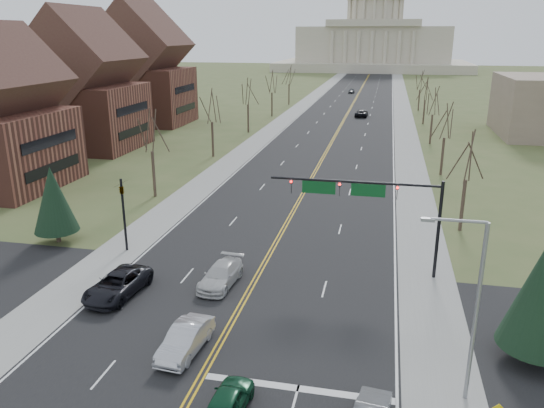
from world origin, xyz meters
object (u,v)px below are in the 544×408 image
at_px(signal_left, 123,207).
at_px(car_sb_inner_second, 221,275).
at_px(car_far_sb, 351,91).
at_px(signal_mast, 367,197).
at_px(car_sb_outer_lead, 118,285).
at_px(car_nb_inner_lead, 228,401).
at_px(car_sb_inner_lead, 186,339).
at_px(street_light, 472,300).
at_px(car_far_nb, 361,113).

distance_m(signal_left, car_sb_inner_second, 10.73).
bearing_deg(car_sb_inner_second, car_far_sb, 94.25).
height_order(signal_mast, car_sb_inner_second, signal_mast).
relative_size(car_sb_outer_lead, car_far_sb, 1.39).
xyz_separation_m(signal_mast, car_nb_inner_lead, (-5.29, -17.01, -5.06)).
distance_m(car_sb_inner_lead, car_sb_inner_second, 8.30).
bearing_deg(signal_left, street_light, -29.12).
relative_size(car_sb_inner_second, car_far_sb, 1.24).
relative_size(street_light, car_sb_inner_second, 1.81).
relative_size(street_light, car_sb_outer_lead, 1.61).
xyz_separation_m(street_light, car_sb_inner_second, (-14.90, 9.15, -4.49)).
relative_size(car_sb_inner_lead, car_sb_inner_second, 0.93).
relative_size(signal_mast, car_sb_inner_lead, 2.61).
bearing_deg(signal_left, car_far_sb, 85.70).
xyz_separation_m(signal_left, car_far_sb, (9.35, 124.50, -3.01)).
xyz_separation_m(signal_mast, car_far_nb, (-4.22, 77.82, -5.00)).
bearing_deg(car_sb_outer_lead, street_light, -10.76).
relative_size(signal_mast, signal_left, 2.02).
bearing_deg(car_sb_outer_lead, car_far_nb, 87.72).
bearing_deg(car_nb_inner_lead, signal_left, -48.63).
distance_m(signal_mast, car_sb_inner_second, 11.68).
height_order(car_sb_inner_lead, car_far_nb, car_sb_inner_lead).
height_order(car_sb_inner_lead, car_sb_outer_lead, car_sb_outer_lead).
distance_m(signal_mast, street_light, 14.51).
bearing_deg(signal_left, signal_mast, -0.00).
distance_m(car_sb_inner_lead, car_sb_outer_lead, 8.66).
height_order(street_light, car_far_nb, street_light).
height_order(car_sb_inner_second, car_far_sb, car_sb_inner_second).
relative_size(signal_mast, car_far_nb, 2.25).
bearing_deg(car_nb_inner_lead, signal_mast, -104.65).
xyz_separation_m(signal_mast, street_light, (5.29, -13.50, -0.54)).
xyz_separation_m(signal_mast, car_sb_inner_second, (-9.60, -4.35, -5.02)).
xyz_separation_m(car_sb_inner_lead, car_sb_outer_lead, (-6.84, 5.30, 0.02)).
height_order(signal_left, street_light, street_light).
distance_m(street_light, car_sb_outer_lead, 22.48).
distance_m(car_nb_inner_lead, car_sb_outer_lead, 14.35).
bearing_deg(car_nb_inner_lead, street_light, -159.00).
distance_m(car_nb_inner_lead, car_far_sb, 141.58).
bearing_deg(street_light, signal_mast, 111.41).
height_order(car_sb_inner_lead, car_sb_inner_second, car_sb_inner_lead).
bearing_deg(signal_mast, car_sb_inner_second, -155.62).
height_order(car_sb_outer_lead, car_sb_inner_second, car_sb_outer_lead).
bearing_deg(car_far_nb, street_light, 97.88).
bearing_deg(signal_mast, car_sb_inner_lead, -125.56).
xyz_separation_m(signal_left, car_nb_inner_lead, (13.66, -17.02, -3.01)).
bearing_deg(car_far_nb, signal_mast, 95.03).
bearing_deg(car_sb_inner_second, car_sb_outer_lead, -150.37).
distance_m(signal_mast, car_nb_inner_lead, 18.52).
bearing_deg(car_far_sb, car_sb_inner_second, -89.60).
relative_size(signal_left, car_nb_inner_lead, 1.47).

